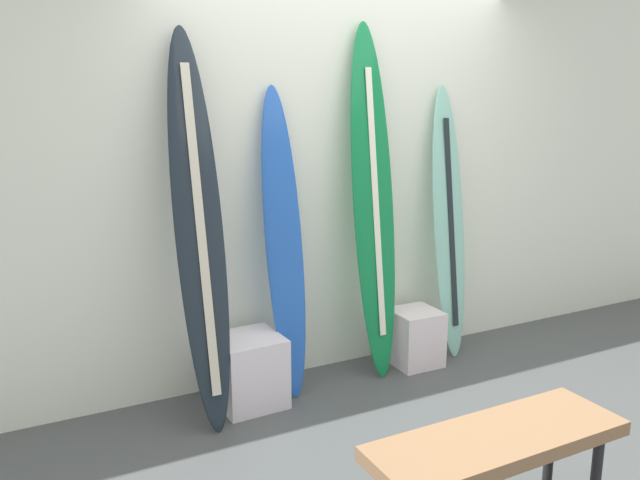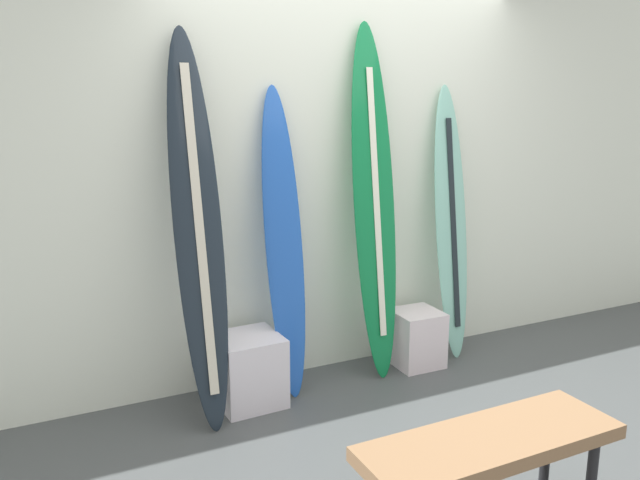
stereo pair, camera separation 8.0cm
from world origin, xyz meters
name	(u,v)px [view 2 (the right image)]	position (x,y,z in m)	size (l,w,h in m)	color
ground	(449,447)	(0.00, 0.00, -0.02)	(8.00, 8.00, 0.04)	#494D4D
wall_back	(338,160)	(0.00, 1.30, 1.40)	(7.20, 0.20, 2.80)	white
surfboard_charcoal	(198,232)	(-1.07, 0.89, 1.08)	(0.28, 0.55, 2.19)	#1C252F
surfboard_cobalt	(284,247)	(-0.52, 1.00, 0.92)	(0.24, 0.37, 1.88)	blue
surfboard_emerald	(374,204)	(0.11, 1.00, 1.14)	(0.30, 0.37, 2.28)	#117B40
surfboard_seafoam	(451,224)	(0.75, 1.03, 0.95)	(0.27, 0.32, 1.90)	#88CDB9
display_block_left	(249,370)	(-0.79, 0.91, 0.21)	(0.38, 0.38, 0.42)	white
display_block_center	(416,338)	(0.43, 0.94, 0.19)	(0.32, 0.32, 0.38)	white
bench	(490,449)	(-0.35, -0.69, 0.43)	(1.11, 0.36, 0.49)	#8E6847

